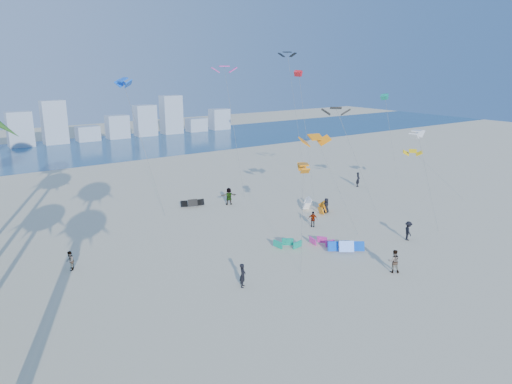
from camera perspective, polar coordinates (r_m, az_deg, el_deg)
ground at (r=30.07m, az=13.44°, el=-15.84°), size 220.00×220.00×0.00m
ocean at (r=92.11m, az=-22.13°, el=4.46°), size 220.00×220.00×0.00m
kitesurfer_near at (r=34.03m, az=-1.60°, el=-9.90°), size 0.74×0.76×1.75m
kitesurfer_mid at (r=37.68m, az=16.12°, el=-7.92°), size 1.11×1.07×1.79m
kitesurfers_far at (r=48.67m, az=3.56°, el=-2.11°), size 37.68×19.86×1.92m
grounded_kites at (r=46.50m, az=5.03°, el=-3.54°), size 13.57×21.13×0.98m
flying_kites at (r=54.01m, az=5.83°, el=11.09°), size 36.66×32.42×17.26m
distant_skyline at (r=101.12m, az=-24.29°, el=6.86°), size 85.00×3.00×8.40m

